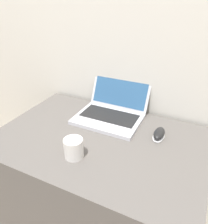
# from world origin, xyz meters

# --- Properties ---
(wall_back) EXTENTS (7.00, 0.04, 2.50)m
(wall_back) POSITION_xyz_m (0.00, 0.72, 1.25)
(wall_back) COLOR silver
(wall_back) RESTS_ON ground_plane
(desk) EXTENTS (1.02, 0.68, 0.77)m
(desk) POSITION_xyz_m (0.00, 0.34, 0.38)
(desk) COLOR #5B5651
(desk) RESTS_ON ground_plane
(laptop) EXTENTS (0.35, 0.36, 0.22)m
(laptop) POSITION_xyz_m (-0.03, 0.57, 0.81)
(laptop) COLOR silver
(laptop) RESTS_ON desk
(drink_cup) EXTENTS (0.08, 0.08, 0.09)m
(drink_cup) POSITION_xyz_m (-0.03, 0.17, 0.81)
(drink_cup) COLOR silver
(drink_cup) RESTS_ON desk
(computer_mouse) EXTENTS (0.05, 0.11, 0.04)m
(computer_mouse) POSITION_xyz_m (0.27, 0.48, 0.78)
(computer_mouse) COLOR white
(computer_mouse) RESTS_ON desk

